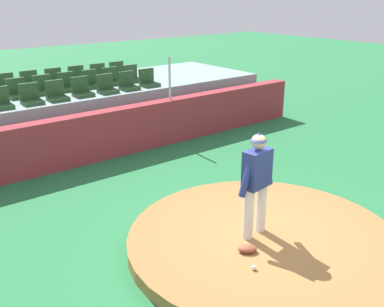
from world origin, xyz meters
TOP-DOWN VIEW (x-y plane):
  - ground_plane at (0.00, 0.00)m, footprint 60.00×60.00m
  - pitchers_mound at (0.00, 0.00)m, footprint 4.55×4.55m
  - pitcher at (-0.10, 0.14)m, footprint 0.86×0.32m
  - baseball at (-0.85, -0.59)m, footprint 0.07×0.07m
  - fielding_glove at (-0.58, -0.19)m, footprint 0.36×0.34m
  - brick_barrier at (0.00, 5.50)m, footprint 13.27×0.40m
  - fence_post_right at (2.06, 5.50)m, footprint 0.06×0.06m
  - bleacher_platform at (0.00, 7.84)m, footprint 12.18×3.51m
  - stadium_chair_0 at (-2.10, 6.61)m, footprint 0.48×0.44m
  - stadium_chair_1 at (-1.37, 6.60)m, footprint 0.48×0.44m
  - stadium_chair_2 at (-0.72, 6.58)m, footprint 0.48×0.44m
  - stadium_chair_3 at (0.00, 6.63)m, footprint 0.48×0.44m
  - stadium_chair_4 at (0.71, 6.58)m, footprint 0.48×0.44m
  - stadium_chair_5 at (1.39, 6.59)m, footprint 0.48×0.44m
  - stadium_chair_6 at (2.10, 6.64)m, footprint 0.48×0.44m
  - stadium_chair_8 at (-1.41, 7.49)m, footprint 0.48×0.44m
  - stadium_chair_9 at (-0.69, 7.52)m, footprint 0.48×0.44m
  - stadium_chair_10 at (0.01, 7.53)m, footprint 0.48×0.44m
  - stadium_chair_11 at (0.69, 7.49)m, footprint 0.48×0.44m
  - stadium_chair_12 at (1.37, 7.51)m, footprint 0.48×0.44m
  - stadium_chair_13 at (2.09, 7.53)m, footprint 0.48×0.44m
  - stadium_chair_15 at (-1.40, 8.43)m, footprint 0.48×0.44m
  - stadium_chair_16 at (-0.72, 8.43)m, footprint 0.48×0.44m
  - stadium_chair_17 at (-0.00, 8.43)m, footprint 0.48×0.44m
  - stadium_chair_18 at (0.71, 8.41)m, footprint 0.48×0.44m
  - stadium_chair_19 at (1.43, 8.38)m, footprint 0.48×0.44m
  - stadium_chair_20 at (2.10, 8.38)m, footprint 0.48×0.44m

SIDE VIEW (x-z plane):
  - ground_plane at x=0.00m, z-range 0.00..0.00m
  - pitchers_mound at x=0.00m, z-range 0.00..0.22m
  - baseball at x=-0.85m, z-range 0.22..0.29m
  - fielding_glove at x=-0.58m, z-range 0.22..0.33m
  - brick_barrier at x=0.00m, z-range 0.00..1.22m
  - bleacher_platform at x=0.00m, z-range 0.00..1.41m
  - pitcher at x=-0.10m, z-range 0.36..2.14m
  - stadium_chair_0 at x=-2.10m, z-range 1.32..1.82m
  - stadium_chair_1 at x=-1.37m, z-range 1.32..1.82m
  - stadium_chair_2 at x=-0.72m, z-range 1.32..1.82m
  - stadium_chair_3 at x=0.00m, z-range 1.32..1.82m
  - stadium_chair_4 at x=0.71m, z-range 1.32..1.82m
  - stadium_chair_5 at x=1.39m, z-range 1.32..1.82m
  - stadium_chair_6 at x=2.10m, z-range 1.32..1.82m
  - stadium_chair_8 at x=-1.41m, z-range 1.32..1.82m
  - stadium_chair_9 at x=-0.69m, z-range 1.32..1.82m
  - stadium_chair_10 at x=0.01m, z-range 1.32..1.82m
  - stadium_chair_11 at x=0.69m, z-range 1.32..1.82m
  - stadium_chair_12 at x=1.37m, z-range 1.32..1.82m
  - stadium_chair_13 at x=2.09m, z-range 1.32..1.82m
  - stadium_chair_15 at x=-1.40m, z-range 1.32..1.82m
  - stadium_chair_16 at x=-0.72m, z-range 1.32..1.82m
  - stadium_chair_17 at x=0.00m, z-range 1.32..1.82m
  - stadium_chair_18 at x=0.71m, z-range 1.32..1.82m
  - stadium_chair_19 at x=1.43m, z-range 1.32..1.82m
  - stadium_chair_20 at x=2.10m, z-range 1.32..1.82m
  - fence_post_right at x=2.06m, z-range 1.22..2.39m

